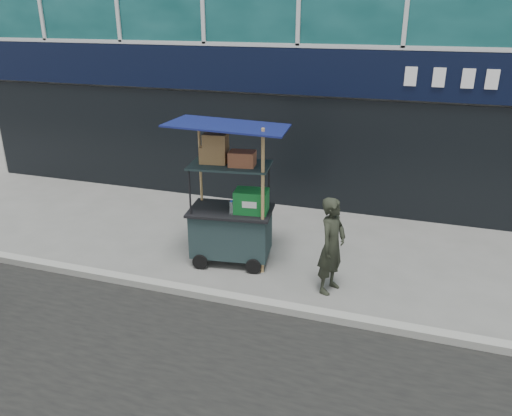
% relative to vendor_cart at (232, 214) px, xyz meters
% --- Properties ---
extents(ground, '(80.00, 80.00, 0.00)m').
position_rel_vendor_cart_xyz_m(ground, '(0.36, -1.05, -0.87)').
color(ground, '#5E5E5A').
rests_on(ground, ground).
extents(curb, '(80.00, 0.18, 0.12)m').
position_rel_vendor_cart_xyz_m(curb, '(0.36, -1.25, -0.81)').
color(curb, gray).
rests_on(curb, ground).
extents(vendor_cart, '(2.00, 1.53, 2.48)m').
position_rel_vendor_cart_xyz_m(vendor_cart, '(0.00, 0.00, 0.00)').
color(vendor_cart, '#182729').
rests_on(vendor_cart, ground).
extents(vendor_man, '(0.52, 0.64, 1.52)m').
position_rel_vendor_cart_xyz_m(vendor_man, '(1.77, -0.44, -0.11)').
color(vendor_man, black).
rests_on(vendor_man, ground).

